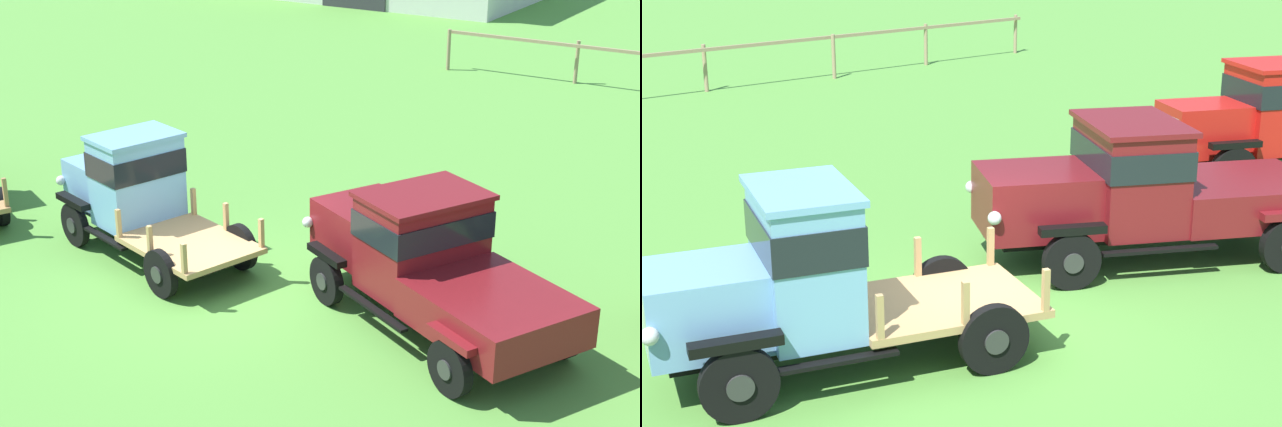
{
  "view_description": "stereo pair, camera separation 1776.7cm",
  "coord_description": "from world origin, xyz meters",
  "views": [
    {
      "loc": [
        9.78,
        -12.4,
        7.65
      ],
      "look_at": [
        0.93,
        1.76,
        1.0
      ],
      "focal_mm": 55.0,
      "sensor_mm": 36.0,
      "label": 1
    },
    {
      "loc": [
        -7.5,
        -8.91,
        5.45
      ],
      "look_at": [
        0.93,
        1.76,
        1.0
      ],
      "focal_mm": 55.0,
      "sensor_mm": 36.0,
      "label": 2
    }
  ],
  "objects": [
    {
      "name": "vintage_truck_midrow_center",
      "position": [
        3.65,
        0.73,
        1.12
      ],
      "size": [
        5.61,
        4.08,
        2.2
      ],
      "color": "black",
      "rests_on": "ground"
    },
    {
      "name": "vintage_truck_second_in_line",
      "position": [
        -2.47,
        0.55,
        1.19
      ],
      "size": [
        4.98,
        2.96,
        2.3
      ],
      "color": "black",
      "rests_on": "ground"
    },
    {
      "name": "ground_plane",
      "position": [
        0.0,
        0.0,
        0.0
      ],
      "size": [
        240.0,
        240.0,
        0.0
      ],
      "primitive_type": "plane",
      "color": "#518E38"
    }
  ]
}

